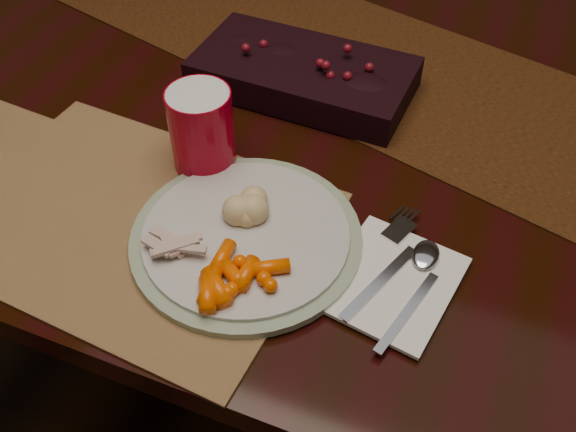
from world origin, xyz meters
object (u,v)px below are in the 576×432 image
at_px(mashed_potatoes, 240,197).
at_px(red_cup, 202,130).
at_px(dinner_plate, 246,237).
at_px(baby_carrots, 230,270).
at_px(dining_table, 329,267).
at_px(turkey_shreds, 176,245).
at_px(napkin, 392,281).
at_px(centerpiece, 303,70).
at_px(placemat_main, 135,222).

distance_m(mashed_potatoes, red_cup, 0.12).
bearing_deg(dinner_plate, baby_carrots, -80.48).
height_order(baby_carrots, mashed_potatoes, mashed_potatoes).
relative_size(baby_carrots, red_cup, 1.01).
distance_m(dining_table, turkey_shreds, 0.54).
xyz_separation_m(baby_carrots, red_cup, (-0.12, 0.18, 0.03)).
height_order(mashed_potatoes, napkin, mashed_potatoes).
xyz_separation_m(centerpiece, dinner_plate, (0.05, -0.33, -0.02)).
relative_size(dinner_plate, baby_carrots, 2.41).
xyz_separation_m(placemat_main, napkin, (0.33, 0.03, 0.00)).
xyz_separation_m(placemat_main, dinner_plate, (0.15, 0.02, 0.01)).
bearing_deg(dining_table, dinner_plate, -94.66).
height_order(centerpiece, baby_carrots, centerpiece).
bearing_deg(centerpiece, red_cup, -105.80).
relative_size(placemat_main, red_cup, 3.91).
bearing_deg(dinner_plate, turkey_shreds, -140.97).
height_order(dinner_plate, napkin, dinner_plate).
relative_size(placemat_main, mashed_potatoes, 6.04).
relative_size(dinner_plate, napkin, 1.79).
bearing_deg(mashed_potatoes, baby_carrots, -71.68).
height_order(baby_carrots, red_cup, red_cup).
bearing_deg(red_cup, dinner_plate, -44.57).
xyz_separation_m(dining_table, dinner_plate, (-0.02, -0.29, 0.39)).
bearing_deg(dinner_plate, dining_table, 85.34).
bearing_deg(mashed_potatoes, centerpiece, 95.32).
xyz_separation_m(placemat_main, mashed_potatoes, (0.12, 0.06, 0.04)).
relative_size(napkin, red_cup, 1.35).
bearing_deg(mashed_potatoes, dinner_plate, -56.80).
bearing_deg(turkey_shreds, placemat_main, 158.58).
distance_m(centerpiece, mashed_potatoes, 0.29).
xyz_separation_m(baby_carrots, napkin, (0.17, 0.07, -0.02)).
bearing_deg(placemat_main, dinner_plate, 13.37).
bearing_deg(red_cup, placemat_main, -104.77).
xyz_separation_m(centerpiece, turkey_shreds, (-0.02, -0.38, -0.01)).
distance_m(placemat_main, baby_carrots, 0.17).
bearing_deg(baby_carrots, placemat_main, 164.11).
height_order(placemat_main, baby_carrots, baby_carrots).
bearing_deg(centerpiece, placemat_main, -105.41).
height_order(dinner_plate, turkey_shreds, turkey_shreds).
xyz_separation_m(centerpiece, placemat_main, (-0.10, -0.35, -0.03)).
bearing_deg(baby_carrots, dining_table, 87.99).
xyz_separation_m(dinner_plate, red_cup, (-0.11, 0.11, 0.05)).
bearing_deg(turkey_shreds, dining_table, 75.46).
distance_m(mashed_potatoes, napkin, 0.21).
bearing_deg(turkey_shreds, mashed_potatoes, 63.36).
relative_size(dining_table, turkey_shreds, 28.39).
distance_m(centerpiece, turkey_shreds, 0.38).
relative_size(centerpiece, napkin, 2.09).
bearing_deg(dinner_plate, red_cup, 135.43).
bearing_deg(napkin, dinner_plate, -169.20).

